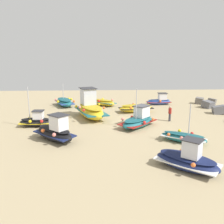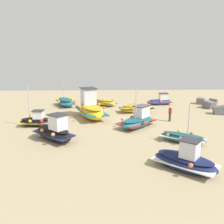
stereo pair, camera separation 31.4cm
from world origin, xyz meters
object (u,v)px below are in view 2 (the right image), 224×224
Objects in this scene: fishing_boat_3 at (36,121)px; fishing_boat_4 at (183,138)px; person_walking at (170,113)px; fishing_boat_5 at (65,102)px; fishing_boat_1 at (91,108)px; fishing_boat_0 at (104,102)px; fishing_boat_8 at (136,108)px; fishing_boat_7 at (185,160)px; fishing_boat_2 at (54,131)px; fishing_boat_6 at (138,120)px; fishing_boat_9 at (160,101)px.

fishing_boat_4 is (4.90, 12.67, -0.15)m from fishing_boat_3.
fishing_boat_5 is at bearing -167.12° from person_walking.
fishing_boat_0 is at bearing -32.84° from fishing_boat_1.
fishing_boat_3 is at bearing -127.30° from person_walking.
fishing_boat_8 is at bearing -45.64° from fishing_boat_4.
fishing_boat_4 reaches higher than fishing_boat_7.
fishing_boat_0 is 0.88× the size of fishing_boat_8.
fishing_boat_1 reaches higher than fishing_boat_0.
fishing_boat_7 is 14.93m from fishing_boat_8.
fishing_boat_1 is at bearing 113.14° from fishing_boat_2.
fishing_boat_6 is at bearing -24.23° from fishing_boat_4.
person_walking is (-1.26, 13.36, 0.38)m from fishing_boat_3.
fishing_boat_7 is at bearing -173.57° from fishing_boat_1.
fishing_boat_5 is 21.40m from fishing_boat_7.
fishing_boat_9 is at bearing -143.02° from fishing_boat_8.
fishing_boat_0 is at bearing 116.16° from fishing_boat_2.
fishing_boat_2 is at bearing -170.40° from fishing_boat_7.
fishing_boat_8 is 2.73× the size of person_walking.
fishing_boat_8 is at bearing -135.83° from fishing_boat_9.
fishing_boat_5 is 1.05× the size of fishing_boat_6.
person_walking is (-10.66, 2.04, 0.33)m from fishing_boat_7.
fishing_boat_1 reaches higher than fishing_boat_9.
fishing_boat_6 reaches higher than fishing_boat_8.
fishing_boat_4 is 0.86× the size of fishing_boat_6.
fishing_boat_4 is at bearing -19.64° from fishing_boat_3.
fishing_boat_6 is at bearing 16.57° from fishing_boat_5.
fishing_boat_7 is at bearing -53.50° from person_walking.
fishing_boat_7 is 19.50m from fishing_boat_9.
fishing_boat_5 is 9.98m from fishing_boat_8.
fishing_boat_3 reaches higher than person_walking.
fishing_boat_0 is at bearing -34.90° from fishing_boat_4.
fishing_boat_0 is 0.86× the size of fishing_boat_5.
fishing_boat_3 reaches higher than fishing_boat_2.
fishing_boat_1 reaches higher than person_walking.
fishing_boat_0 is 19.61m from fishing_boat_7.
fishing_boat_6 reaches higher than fishing_boat_4.
fishing_boat_2 is at bearing -133.96° from fishing_boat_9.
fishing_boat_8 is 1.24× the size of fishing_boat_9.
fishing_boat_9 is (-9.85, 14.40, 0.00)m from fishing_boat_3.
fishing_boat_6 is 6.10m from fishing_boat_8.
fishing_boat_4 reaches higher than person_walking.
fishing_boat_7 is (12.52, 6.23, -0.43)m from fishing_boat_1.
fishing_boat_9 reaches higher than fishing_boat_8.
fishing_boat_7 is 10.86m from person_walking.
fishing_boat_3 is (3.12, -5.09, -0.48)m from fishing_boat_1.
fishing_boat_5 is (-6.40, -3.78, -0.48)m from fishing_boat_1.
fishing_boat_4 is at bearing 14.69° from fishing_boat_5.
fishing_boat_3 is 1.06× the size of fishing_boat_4.
fishing_boat_6 is (10.19, 3.24, 0.19)m from fishing_boat_0.
fishing_boat_8 is (-2.38, 5.36, -0.52)m from fishing_boat_1.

